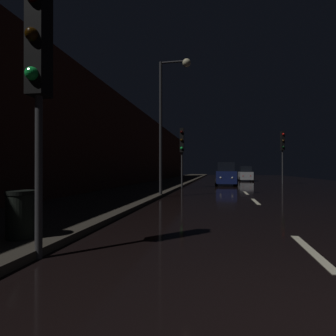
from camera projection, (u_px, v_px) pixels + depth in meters
ground at (236, 184)px, 25.93m from camera, size 26.05×84.00×0.02m
sidewalk_left at (168, 183)px, 27.22m from camera, size 4.40×84.00×0.15m
building_facade_left at (133, 146)px, 24.29m from camera, size 0.80×63.00×7.18m
lane_centerline at (244, 191)px, 17.96m from camera, size 0.16×27.82×0.01m
traffic_light_far_left at (182, 145)px, 20.83m from camera, size 0.31×0.46×4.71m
traffic_light_far_right at (283, 145)px, 26.19m from camera, size 0.38×0.48×5.24m
traffic_light_near_left at (38, 59)px, 4.43m from camera, size 0.32×0.47×4.63m
streetlamp_overhead at (169, 106)px, 14.12m from camera, size 1.70×0.44×7.32m
trash_bin_curbside at (21, 214)px, 5.18m from camera, size 0.55×0.55×0.93m
car_approaching_headlights at (226, 175)px, 24.51m from camera, size 1.94×4.20×2.12m
car_distant_taillights at (245, 174)px, 33.24m from camera, size 1.70×3.69×1.86m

